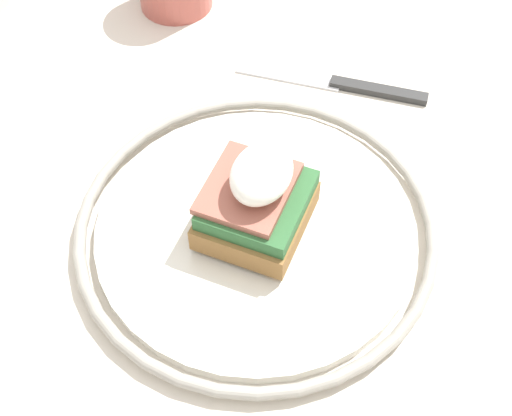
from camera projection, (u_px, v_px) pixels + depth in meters
name	position (u px, v px, depth m)	size (l,w,h in m)	color
dining_table	(236.00, 332.00, 0.66)	(1.02, 0.70, 0.73)	beige
plate	(256.00, 229.00, 0.57)	(0.29, 0.29, 0.02)	silver
sandwich	(258.00, 198.00, 0.54)	(0.12, 0.08, 0.07)	olive
knife	(346.00, 85.00, 0.68)	(0.04, 0.18, 0.01)	#2D2D2D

